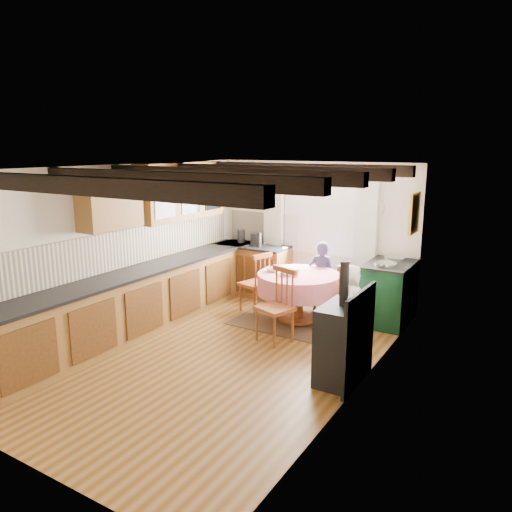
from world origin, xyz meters
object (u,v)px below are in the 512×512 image
Objects in this scene: dining_table at (298,298)px; chair_left at (255,282)px; child_right at (350,299)px; cup at (296,273)px; child_far at (321,277)px; chair_right at (354,298)px; chair_near at (275,306)px; cast_iron_stove at (343,322)px; aga_range at (388,292)px.

chair_left is (-0.82, 0.07, 0.12)m from dining_table.
cup is (-0.83, -0.07, 0.30)m from child_right.
child_far is at bearing 79.68° from dining_table.
dining_table is 1.26× the size of chair_right.
cast_iron_stove is (1.22, -0.62, 0.19)m from chair_near.
child_far is at bearing 119.22° from cast_iron_stove.
cup is (-0.84, -0.20, 0.31)m from chair_right.
chair_left is 0.85× the size of child_far.
chair_near is 1.05× the size of chair_left.
chair_left is at bearing 69.81° from child_right.
chair_near reaches higher than aga_range.
cast_iron_stove is at bearing -87.16° from aga_range.
child_far is at bearing 106.98° from chair_near.
chair_near is (0.08, -0.89, 0.14)m from dining_table.
child_right is (0.86, -0.06, 0.13)m from dining_table.
aga_range is (0.32, 0.64, -0.02)m from chair_right.
cup is at bearing 112.31° from chair_near.
dining_table is 0.89× the size of cast_iron_stove.
chair_left is at bearing -162.53° from aga_range.
chair_near is 10.38× the size of cup.
dining_table is 2.02m from cast_iron_stove.
cast_iron_stove is at bearing -49.35° from dining_table.
cup is (0.85, -0.21, 0.31)m from chair_left.
cup is (-1.27, 1.38, 0.09)m from cast_iron_stove.
child_right is (1.68, -0.13, 0.01)m from chair_left.
child_far is at bearing 83.41° from cup.
chair_right is at bearing 68.48° from chair_near.
child_far reaches higher than aga_range.
cast_iron_stove is (1.30, -1.51, 0.33)m from dining_table.
aga_range reaches higher than cup.
aga_range is at bearing 35.85° from cup.
chair_left is at bearing 174.86° from dining_table.
chair_near is 1.32m from chair_left.
dining_table is 0.90m from chair_near.
cup is at bearing 79.36° from child_right.
chair_left is 1.08m from child_far.
chair_near is 1.24m from chair_right.
aga_range is (2.01, 0.63, -0.02)m from chair_left.
cast_iron_stove reaches higher than child_far.
chair_right reaches higher than aga_range.
chair_left reaches higher than cup.
chair_near reaches higher than dining_table.
chair_right reaches higher than cup.
child_right reaches higher than cup.
child_right is at bearing 122.23° from child_far.
chair_near reaches higher than child_right.
child_right is at bearing -113.20° from aga_range.
aga_range is 2.23m from cast_iron_stove.
aga_range is at bearing 122.43° from chair_left.
cup is (0.03, -0.13, 0.42)m from dining_table.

